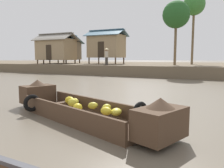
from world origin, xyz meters
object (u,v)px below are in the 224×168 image
stilt_house_mid_left (56,49)px  vendor_person (107,56)px  stilt_house_left (62,50)px  banana_boat (81,108)px  palm_tree_near (176,15)px  palm_tree_mid (194,5)px  stilt_house_mid_right (107,46)px

stilt_house_mid_left → vendor_person: size_ratio=3.11×
stilt_house_left → stilt_house_mid_left: 1.33m
banana_boat → vendor_person: bearing=115.4°
palm_tree_near → vendor_person: (-6.08, -2.55, -3.79)m
banana_boat → palm_tree_mid: 21.94m
stilt_house_mid_left → vendor_person: stilt_house_mid_left is taller
banana_boat → palm_tree_mid: size_ratio=0.78×
palm_tree_mid → stilt_house_left: bearing=-171.7°
palm_tree_near → palm_tree_mid: palm_tree_mid is taller
stilt_house_left → palm_tree_mid: palm_tree_mid is taller
palm_tree_near → stilt_house_mid_right: bearing=167.2°
stilt_house_mid_right → palm_tree_mid: bearing=9.7°
palm_tree_near → stilt_house_left: bearing=175.1°
banana_boat → stilt_house_mid_left: 23.20m
stilt_house_mid_left → stilt_house_mid_right: stilt_house_mid_right is taller
banana_boat → palm_tree_near: (-0.91, 17.29, 5.39)m
stilt_house_mid_left → banana_boat: bearing=-48.3°
banana_boat → stilt_house_left: (-15.54, 18.54, 2.36)m
stilt_house_left → stilt_house_mid_left: bearing=-81.5°
vendor_person → stilt_house_left: bearing=156.1°
banana_boat → vendor_person: vendor_person is taller
banana_boat → palm_tree_mid: (0.22, 20.84, 6.86)m
stilt_house_left → stilt_house_mid_right: (6.21, 0.66, 0.45)m
stilt_house_mid_right → palm_tree_mid: 10.50m
banana_boat → stilt_house_mid_left: bearing=131.7°
banana_boat → palm_tree_near: palm_tree_near is taller
palm_tree_mid → vendor_person: 10.80m
stilt_house_mid_left → vendor_person: 8.76m
banana_boat → palm_tree_near: 18.14m
stilt_house_left → palm_tree_near: 15.00m
banana_boat → stilt_house_left: stilt_house_left is taller
palm_tree_mid → vendor_person: (-7.21, -6.10, -5.26)m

